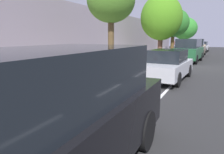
{
  "coord_description": "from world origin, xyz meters",
  "views": [
    {
      "loc": [
        -1.33,
        16.24,
        2.13
      ],
      "look_at": [
        1.21,
        11.22,
        1.03
      ],
      "focal_mm": 32.78,
      "sensor_mm": 36.0,
      "label": 1
    }
  ],
  "objects": [
    {
      "name": "fire_hydrant",
      "position": [
        2.21,
        9.71,
        0.55
      ],
      "size": [
        0.22,
        0.22,
        0.84
      ],
      "color": "red",
      "rests_on": "sidewalk"
    },
    {
      "name": "ground",
      "position": [
        0.0,
        0.0,
        0.0
      ],
      "size": [
        69.13,
        69.13,
        0.0
      ],
      "primitive_type": "plane",
      "color": "#282828"
    },
    {
      "name": "parked_suv_black_farthest",
      "position": [
        0.61,
        14.16,
        1.03
      ],
      "size": [
        2.02,
        4.73,
        1.99
      ],
      "color": "black",
      "rests_on": "ground"
    },
    {
      "name": "street_tree_corner",
      "position": [
        3.15,
        7.48,
        3.75
      ],
      "size": [
        2.22,
        2.22,
        4.7
      ],
      "color": "brown",
      "rests_on": "sidewalk"
    },
    {
      "name": "building_facade",
      "position": [
        6.55,
        0.0,
        2.06
      ],
      "size": [
        0.5,
        43.2,
        4.11
      ],
      "primitive_type": "cube",
      "color": "gray",
      "rests_on": "ground"
    },
    {
      "name": "cyclist_with_backpack",
      "position": [
        1.54,
        9.56,
        1.08
      ],
      "size": [
        0.5,
        0.58,
        1.76
      ],
      "color": "#C6B284",
      "rests_on": "ground"
    },
    {
      "name": "street_tree_near_cyclist",
      "position": [
        3.15,
        -16.49,
        3.41
      ],
      "size": [
        3.71,
        3.71,
        4.93
      ],
      "color": "brown",
      "rests_on": "sidewalk"
    },
    {
      "name": "curb_edge",
      "position": [
        1.78,
        0.0,
        0.06
      ],
      "size": [
        0.16,
        43.2,
        0.13
      ],
      "primitive_type": "cube",
      "color": "gray",
      "rests_on": "ground"
    },
    {
      "name": "sidewalk",
      "position": [
        4.08,
        0.0,
        0.06
      ],
      "size": [
        4.44,
        43.2,
        0.13
      ],
      "primitive_type": "cube",
      "color": "#A49A92",
      "rests_on": "ground"
    },
    {
      "name": "parked_sedan_white_nearest",
      "position": [
        0.65,
        -16.71,
        0.75
      ],
      "size": [
        2.01,
        4.48,
        1.52
      ],
      "color": "white",
      "rests_on": "ground"
    },
    {
      "name": "street_tree_far_end",
      "position": [
        3.15,
        -2.11,
        3.79
      ],
      "size": [
        3.57,
        3.57,
        5.63
      ],
      "color": "brown",
      "rests_on": "sidewalk"
    },
    {
      "name": "bicycle_at_curb",
      "position": [
        1.32,
        10.0,
        0.36
      ],
      "size": [
        1.55,
        0.81,
        0.73
      ],
      "color": "black",
      "rests_on": "ground"
    },
    {
      "name": "pedestrian_on_phone",
      "position": [
        4.41,
        -14.9,
        1.1
      ],
      "size": [
        0.56,
        0.38,
        1.72
      ],
      "color": "black",
      "rests_on": "sidewalk"
    },
    {
      "name": "parked_suv_green_mid",
      "position": [
        0.81,
        -2.81,
        1.03
      ],
      "size": [
        2.19,
        4.81,
        1.99
      ],
      "color": "#1E512D",
      "rests_on": "ground"
    },
    {
      "name": "parked_pickup_tan_second",
      "position": [
        0.79,
        -9.41,
        0.9
      ],
      "size": [
        2.05,
        5.31,
        1.95
      ],
      "color": "tan",
      "rests_on": "ground"
    },
    {
      "name": "street_tree_mid_block",
      "position": [
        3.15,
        -7.78,
        3.69
      ],
      "size": [
        3.39,
        3.39,
        5.15
      ],
      "color": "brown",
      "rests_on": "sidewalk"
    },
    {
      "name": "parked_sedan_silver_far",
      "position": [
        0.79,
        5.84,
        0.75
      ],
      "size": [
        2.01,
        4.48,
        1.52
      ],
      "color": "#B7BABF",
      "rests_on": "ground"
    },
    {
      "name": "lane_stripe_bike_edge",
      "position": [
        0.31,
        0.0,
        0.0
      ],
      "size": [
        0.12,
        43.2,
        0.01
      ],
      "primitive_type": "cube",
      "color": "white",
      "rests_on": "ground"
    }
  ]
}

